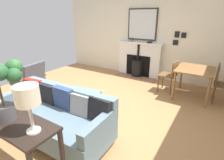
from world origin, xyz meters
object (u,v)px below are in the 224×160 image
object	(u,v)px
sofa	(56,116)
armchair_accent	(31,78)
ottoman	(81,100)
fireplace	(139,62)
console_table	(5,121)
dining_chair_by_back_wall	(221,81)
table_lamp_far_end	(27,97)
dining_table	(195,73)
mantel_bowl_far	(150,42)
dining_chair_near_fireplace	(171,74)
mantel_bowl_near	(130,40)

from	to	relation	value
sofa	armchair_accent	size ratio (longest dim) A/B	2.26
sofa	ottoman	bearing A→B (deg)	-166.74
fireplace	console_table	size ratio (longest dim) A/B	0.94
ottoman	dining_chair_by_back_wall	xyz separation A→B (m)	(-1.95, 2.35, 0.27)
ottoman	armchair_accent	distance (m)	1.56
table_lamp_far_end	dining_table	bearing A→B (deg)	163.37
mantel_bowl_far	console_table	world-z (taller)	mantel_bowl_far
ottoman	mantel_bowl_far	bearing A→B (deg)	172.57
table_lamp_far_end	dining_table	distance (m)	3.67
armchair_accent	dining_chair_near_fireplace	distance (m)	3.45
table_lamp_far_end	sofa	bearing A→B (deg)	-141.57
mantel_bowl_near	mantel_bowl_far	bearing A→B (deg)	90.00
sofa	console_table	xyz separation A→B (m)	(0.74, 0.00, 0.33)
ottoman	fireplace	bearing A→B (deg)	179.04
dining_table	dining_chair_by_back_wall	size ratio (longest dim) A/B	1.06
console_table	dining_table	bearing A→B (deg)	154.95
mantel_bowl_far	dining_chair_by_back_wall	xyz separation A→B (m)	(0.80, 1.99, -0.60)
armchair_accent	sofa	bearing A→B (deg)	67.21
mantel_bowl_far	dining_chair_near_fireplace	world-z (taller)	mantel_bowl_far
fireplace	sofa	xyz separation A→B (m)	(3.52, 0.14, -0.12)
armchair_accent	table_lamp_far_end	world-z (taller)	table_lamp_far_end
console_table	dining_table	distance (m)	3.84
dining_table	dining_chair_near_fireplace	world-z (taller)	dining_chair_near_fireplace
fireplace	table_lamp_far_end	xyz separation A→B (m)	(4.26, 0.73, 0.68)
mantel_bowl_far	dining_table	size ratio (longest dim) A/B	0.16
mantel_bowl_far	table_lamp_far_end	distance (m)	4.30
console_table	dining_chair_by_back_wall	size ratio (longest dim) A/B	1.77
fireplace	sofa	size ratio (longest dim) A/B	0.77
armchair_accent	dining_chair_by_back_wall	size ratio (longest dim) A/B	0.96
fireplace	dining_chair_near_fireplace	xyz separation A→B (m)	(0.79, 1.22, 0.02)
fireplace	dining_table	world-z (taller)	fireplace
armchair_accent	dining_chair_near_fireplace	size ratio (longest dim) A/B	1.02
fireplace	table_lamp_far_end	distance (m)	4.38
armchair_accent	console_table	world-z (taller)	armchair_accent
table_lamp_far_end	dining_table	xyz separation A→B (m)	(-3.48, 1.04, -0.54)
console_table	dining_chair_near_fireplace	distance (m)	3.64
dining_table	fireplace	bearing A→B (deg)	-114.01
dining_chair_near_fireplace	mantel_bowl_near	bearing A→B (deg)	-117.04
fireplace	dining_table	distance (m)	1.94
mantel_bowl_far	ottoman	size ratio (longest dim) A/B	0.21
dining_chair_near_fireplace	dining_table	bearing A→B (deg)	90.67
console_table	dining_chair_by_back_wall	bearing A→B (deg)	148.11
armchair_accent	dining_chair_by_back_wall	world-z (taller)	dining_chair_by_back_wall
fireplace	dining_table	xyz separation A→B (m)	(0.79, 1.77, 0.14)
table_lamp_far_end	dining_chair_near_fireplace	bearing A→B (deg)	171.90
mantel_bowl_far	table_lamp_far_end	bearing A→B (deg)	5.53
table_lamp_far_end	armchair_accent	bearing A→B (deg)	-122.36
mantel_bowl_near	dining_table	size ratio (longest dim) A/B	0.16
console_table	dining_chair_near_fireplace	xyz separation A→B (m)	(-3.47, 1.08, -0.18)
mantel_bowl_near	armchair_accent	xyz separation A→B (m)	(2.81, -1.23, -0.66)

